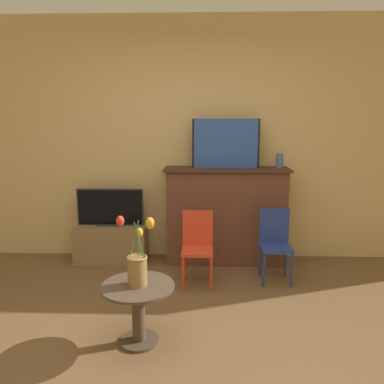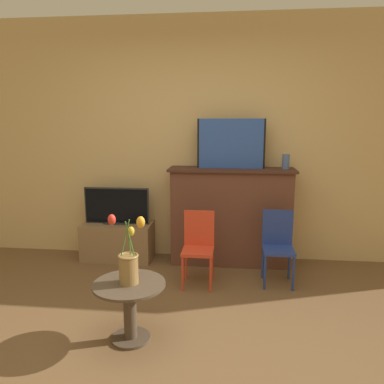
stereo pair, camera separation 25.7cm
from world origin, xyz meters
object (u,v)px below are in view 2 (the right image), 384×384
painting (231,144)px  tv_monitor (117,206)px  vase_tulips (129,262)px  chair_red (198,243)px  chair_blue (278,243)px

painting → tv_monitor: 1.46m
painting → vase_tulips: (-0.70, -1.61, -0.73)m
chair_red → tv_monitor: bearing=150.1°
chair_red → vase_tulips: size_ratio=1.42×
painting → chair_blue: bearing=-45.4°
chair_red → chair_blue: same height
chair_red → vase_tulips: bearing=-111.6°
painting → vase_tulips: bearing=-113.4°
painting → chair_blue: 1.15m
tv_monitor → vase_tulips: bearing=-69.8°
tv_monitor → vase_tulips: vase_tulips is taller
tv_monitor → chair_red: size_ratio=1.04×
chair_blue → vase_tulips: bearing=-136.1°
painting → tv_monitor: size_ratio=0.98×
chair_red → chair_blue: size_ratio=1.00×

